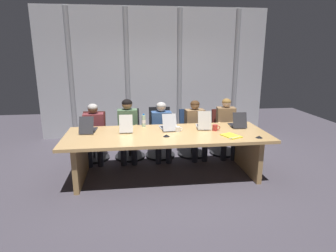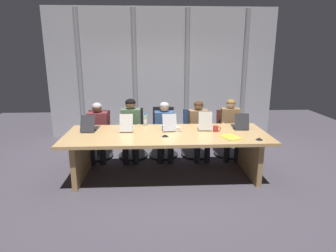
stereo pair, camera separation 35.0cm
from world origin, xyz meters
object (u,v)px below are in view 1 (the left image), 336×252
(laptop_left_mid, at_px, (126,127))
(person_center, at_px, (162,127))
(person_left_end, at_px, (94,130))
(water_bottle_primary, at_px, (144,121))
(laptop_right_mid, at_px, (203,125))
(person_right_mid, at_px, (196,126))
(laptop_left_end, at_px, (88,128))
(person_right_end, at_px, (226,124))
(office_chair_right_end, at_px, (224,137))
(office_chair_right_mid, at_px, (192,138))
(office_chair_left_mid, at_px, (129,140))
(laptop_center, at_px, (168,126))
(laptop_right_end, at_px, (237,124))
(office_chair_center, at_px, (160,138))
(spiral_notepad, at_px, (231,136))
(person_left_mid, at_px, (128,126))
(conference_mic_left_side, at_px, (166,135))
(conference_mic_middle, at_px, (259,137))
(coffee_mug_far, at_px, (215,128))
(office_chair_left_end, at_px, (94,142))
(coffee_mug_near, at_px, (178,129))

(laptop_left_mid, height_order, person_center, person_center)
(person_left_end, height_order, water_bottle_primary, person_left_end)
(laptop_right_mid, bearing_deg, person_right_mid, 5.81)
(laptop_left_end, distance_m, person_right_end, 2.69)
(laptop_right_mid, distance_m, person_center, 0.92)
(laptop_right_mid, height_order, person_left_end, person_left_end)
(laptop_right_mid, distance_m, office_chair_right_end, 1.10)
(office_chair_right_mid, distance_m, person_right_mid, 0.34)
(laptop_right_mid, relative_size, person_left_end, 0.40)
(person_right_mid, bearing_deg, office_chair_left_mid, -102.04)
(laptop_center, xyz_separation_m, laptop_right_end, (1.28, 0.02, -0.00))
(office_chair_center, bearing_deg, spiral_notepad, 40.94)
(laptop_right_mid, relative_size, person_left_mid, 0.38)
(water_bottle_primary, relative_size, spiral_notepad, 0.65)
(office_chair_left_mid, xyz_separation_m, person_right_end, (1.95, -0.16, 0.30))
(laptop_right_end, bearing_deg, person_left_end, 81.95)
(office_chair_center, distance_m, water_bottle_primary, 0.80)
(person_right_mid, bearing_deg, spiral_notepad, 10.33)
(conference_mic_left_side, distance_m, conference_mic_middle, 1.47)
(person_left_mid, height_order, water_bottle_primary, person_left_mid)
(laptop_left_end, relative_size, office_chair_right_mid, 0.49)
(laptop_center, distance_m, laptop_right_end, 1.28)
(laptop_left_mid, xyz_separation_m, office_chair_right_end, (2.00, 0.75, -0.48))
(laptop_left_end, height_order, person_left_end, person_left_end)
(person_right_end, relative_size, conference_mic_left_side, 10.61)
(laptop_right_mid, bearing_deg, office_chair_right_end, -34.92)
(office_chair_center, xyz_separation_m, office_chair_right_mid, (0.66, -0.00, -0.02))
(laptop_center, bearing_deg, office_chair_center, -0.89)
(office_chair_right_mid, height_order, coffee_mug_far, office_chair_right_mid)
(laptop_right_mid, xyz_separation_m, office_chair_right_end, (0.65, 0.75, -0.48))
(person_right_mid, distance_m, person_right_end, 0.63)
(laptop_right_end, relative_size, office_chair_center, 0.43)
(laptop_right_end, distance_m, coffee_mug_far, 0.53)
(office_chair_right_mid, relative_size, coffee_mug_far, 6.76)
(laptop_left_mid, distance_m, person_right_mid, 1.49)
(laptop_right_end, distance_m, conference_mic_left_side, 1.43)
(water_bottle_primary, bearing_deg, laptop_right_mid, -12.39)
(conference_mic_middle, bearing_deg, person_left_end, 154.61)
(laptop_left_mid, distance_m, laptop_center, 0.72)
(office_chair_left_end, height_order, person_center, person_center)
(coffee_mug_far, xyz_separation_m, conference_mic_left_side, (-0.88, -0.24, -0.04))
(person_right_mid, height_order, conference_mic_middle, person_right_mid)
(conference_mic_middle, bearing_deg, office_chair_center, 134.60)
(office_chair_left_end, relative_size, office_chair_center, 0.94)
(person_center, relative_size, coffee_mug_near, 8.84)
(laptop_center, relative_size, office_chair_right_mid, 0.49)
(conference_mic_left_side, bearing_deg, coffee_mug_near, 49.38)
(office_chair_right_mid, distance_m, conference_mic_left_side, 1.43)
(office_chair_right_end, bearing_deg, water_bottle_primary, -75.38)
(conference_mic_middle, bearing_deg, spiral_notepad, 162.37)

